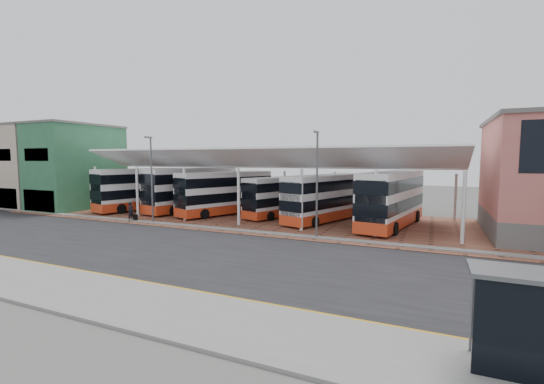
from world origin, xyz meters
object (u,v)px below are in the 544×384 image
at_px(bus_1, 192,189).
at_px(bus_4, 326,198).
at_px(bus_3, 284,197).
at_px(bus_5, 392,199).
at_px(pedestrian, 131,211).
at_px(bus_2, 226,193).
at_px(bus_0, 145,189).

height_order(bus_1, bus_4, bus_1).
distance_m(bus_3, bus_5, 11.14).
bearing_deg(bus_1, bus_3, 15.77).
xyz_separation_m(bus_1, pedestrian, (-0.95, -8.46, -1.51)).
bearing_deg(bus_5, bus_4, -173.73).
bearing_deg(bus_4, bus_2, -160.60).
relative_size(bus_1, bus_4, 1.11).
height_order(bus_4, pedestrian, bus_4).
xyz_separation_m(bus_2, bus_3, (6.22, 1.44, -0.23)).
xyz_separation_m(bus_3, bus_5, (11.01, -1.64, 0.36)).
bearing_deg(pedestrian, bus_4, -65.50).
bearing_deg(bus_5, bus_0, -169.45).
bearing_deg(bus_1, bus_4, 10.38).
bearing_deg(pedestrian, bus_0, 34.22).
relative_size(bus_1, bus_5, 1.02).
bearing_deg(bus_4, bus_1, -163.84).
height_order(bus_1, bus_3, bus_1).
height_order(bus_0, bus_2, bus_0).
relative_size(bus_1, bus_2, 1.09).
bearing_deg(bus_4, bus_0, -159.81).
height_order(bus_2, pedestrian, bus_2).
xyz_separation_m(bus_0, pedestrian, (4.90, -7.14, -1.46)).
relative_size(bus_0, bus_5, 1.00).
bearing_deg(bus_2, bus_5, 21.80).
height_order(bus_1, bus_5, bus_1).
xyz_separation_m(bus_2, pedestrian, (-5.93, -7.64, -1.33)).
xyz_separation_m(bus_4, bus_5, (6.15, -0.40, 0.19)).
relative_size(bus_2, bus_3, 1.11).
distance_m(bus_2, bus_4, 11.08).
xyz_separation_m(bus_2, bus_4, (11.08, 0.20, -0.06)).
xyz_separation_m(bus_0, bus_3, (17.05, 1.93, -0.36)).
bearing_deg(bus_0, bus_5, 16.37).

